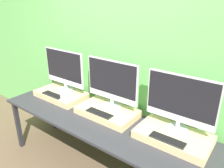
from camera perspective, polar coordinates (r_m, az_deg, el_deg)
wall_back at (r=2.52m, az=2.88°, el=5.90°), size 8.00×0.04×2.60m
workbench at (r=2.46m, az=-3.14°, el=-10.40°), size 2.58×0.72×0.74m
wooden_riser_left at (r=2.99m, az=-13.11°, el=-2.66°), size 0.68×0.40×0.08m
monitor_left at (r=2.93m, az=-12.38°, el=3.87°), size 0.66×0.20×0.55m
keyboard_left at (r=2.90m, az=-15.27°, el=-2.72°), size 0.32×0.10×0.01m
mug at (r=2.72m, az=-12.49°, el=-3.14°), size 0.08×0.08×0.10m
wooden_riser_center at (r=2.50m, az=-1.24°, el=-7.26°), size 0.68×0.40×0.08m
monitor_center at (r=2.41m, az=-0.02°, el=0.49°), size 0.66×0.20×0.55m
keyboard_center at (r=2.38m, az=-3.34°, el=-7.59°), size 0.32×0.10×0.01m
wooden_riser_right at (r=2.17m, az=15.65°, el=-13.09°), size 0.68×0.40×0.08m
monitor_right at (r=2.08m, az=17.50°, el=-4.30°), size 0.66×0.20×0.55m
keyboard_right at (r=2.04m, az=14.26°, el=-13.93°), size 0.32×0.10×0.01m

